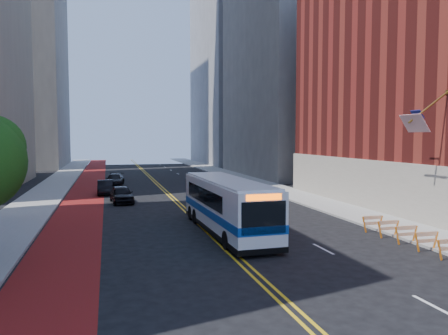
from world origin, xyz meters
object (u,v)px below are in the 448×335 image
object	(u,v)px
car_b	(105,187)
car_c	(115,180)
transit_bus	(226,205)
car_a	(122,194)

from	to	relation	value
car_b	car_c	bearing A→B (deg)	81.78
transit_bus	car_b	bearing A→B (deg)	107.74
transit_bus	car_a	distance (m)	15.11
car_a	car_c	distance (m)	14.02
transit_bus	car_c	distance (m)	28.63
car_a	car_b	xyz separation A→B (m)	(-1.42, 6.45, -0.06)
car_a	car_c	size ratio (longest dim) A/B	0.91
transit_bus	car_a	world-z (taller)	transit_bus
transit_bus	car_c	size ratio (longest dim) A/B	2.44
car_b	car_c	distance (m)	7.64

